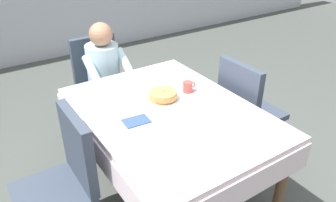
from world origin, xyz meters
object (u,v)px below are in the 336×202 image
object	(u,v)px
fork_left_of_plate	(141,109)
spoon_near_edge	(189,118)
chair_right_side	(245,106)
knife_right_of_plate	(185,95)
syrup_pitcher	(130,98)
chair_diner	(100,79)
chair_left_side	(66,175)
plate_breakfast	(163,100)
dining_table_main	(169,121)
diner_person	(105,71)
cup_coffee	(188,87)
breakfast_stack	(163,95)

from	to	relation	value
fork_left_of_plate	spoon_near_edge	bearing A→B (deg)	-143.85
chair_right_side	knife_right_of_plate	distance (m)	0.60
knife_right_of_plate	spoon_near_edge	world-z (taller)	same
fork_left_of_plate	syrup_pitcher	bearing A→B (deg)	7.81
knife_right_of_plate	chair_right_side	bearing A→B (deg)	-107.34
chair_diner	chair_left_side	xyz separation A→B (m)	(-0.73, -1.17, 0.00)
chair_left_side	plate_breakfast	size ratio (longest dim) A/B	3.32
dining_table_main	diner_person	xyz separation A→B (m)	(-0.04, 1.01, 0.02)
chair_left_side	syrup_pitcher	world-z (taller)	chair_left_side
plate_breakfast	spoon_near_edge	bearing A→B (deg)	-86.17
plate_breakfast	knife_right_of_plate	xyz separation A→B (m)	(0.19, -0.02, -0.01)
cup_coffee	fork_left_of_plate	bearing A→B (deg)	-175.27
syrup_pitcher	dining_table_main	bearing A→B (deg)	-54.64
breakfast_stack	diner_person	bearing A→B (deg)	94.57
plate_breakfast	cup_coffee	distance (m)	0.24
chair_left_side	breakfast_stack	xyz separation A→B (m)	(0.80, 0.14, 0.26)
diner_person	chair_left_side	world-z (taller)	diner_person
chair_left_side	cup_coffee	distance (m)	1.08
chair_diner	chair_left_side	world-z (taller)	same
knife_right_of_plate	fork_left_of_plate	bearing A→B (deg)	84.81
dining_table_main	syrup_pitcher	distance (m)	0.33
breakfast_stack	spoon_near_edge	bearing A→B (deg)	-86.22
chair_right_side	spoon_near_edge	size ratio (longest dim) A/B	6.20
fork_left_of_plate	chair_diner	bearing A→B (deg)	-7.52
diner_person	fork_left_of_plate	distance (m)	0.91
knife_right_of_plate	dining_table_main	bearing A→B (deg)	112.61
chair_diner	syrup_pitcher	xyz separation A→B (m)	(-0.14, -0.92, 0.25)
chair_diner	diner_person	bearing A→B (deg)	90.00
spoon_near_edge	chair_right_side	bearing A→B (deg)	9.95
fork_left_of_plate	knife_right_of_plate	xyz separation A→B (m)	(0.38, 0.00, 0.00)
breakfast_stack	cup_coffee	xyz separation A→B (m)	(0.24, 0.02, -0.01)
diner_person	knife_right_of_plate	distance (m)	0.94
breakfast_stack	plate_breakfast	bearing A→B (deg)	104.11
diner_person	chair_left_side	xyz separation A→B (m)	(-0.73, -1.01, -0.14)
dining_table_main	syrup_pitcher	size ratio (longest dim) A/B	19.05
cup_coffee	spoon_near_edge	distance (m)	0.38
fork_left_of_plate	knife_right_of_plate	world-z (taller)	same
plate_breakfast	cup_coffee	xyz separation A→B (m)	(0.24, 0.02, 0.03)
spoon_near_edge	breakfast_stack	bearing A→B (deg)	91.21
chair_left_side	chair_right_side	distance (m)	1.54
chair_right_side	diner_person	bearing A→B (deg)	-141.48
plate_breakfast	fork_left_of_plate	distance (m)	0.19
chair_diner	fork_left_of_plate	bearing A→B (deg)	83.48
cup_coffee	plate_breakfast	bearing A→B (deg)	-176.29
cup_coffee	knife_right_of_plate	xyz separation A→B (m)	(-0.05, -0.04, -0.04)
diner_person	syrup_pitcher	xyz separation A→B (m)	(-0.14, -0.76, 0.11)
diner_person	spoon_near_edge	distance (m)	1.18
chair_diner	fork_left_of_plate	distance (m)	1.08
chair_right_side	cup_coffee	size ratio (longest dim) A/B	8.23
chair_left_side	spoon_near_edge	size ratio (longest dim) A/B	6.20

